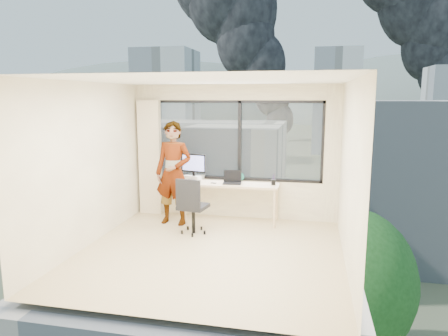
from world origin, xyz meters
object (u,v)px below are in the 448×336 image
(monitor, at_px, (194,167))
(laptop, at_px, (232,178))
(person, at_px, (174,173))
(handbag, at_px, (238,176))
(chair, at_px, (193,205))
(desk, at_px, (231,202))
(game_console, at_px, (194,177))

(monitor, relative_size, laptop, 1.47)
(person, xyz_separation_m, handbag, (1.12, 0.54, -0.12))
(chair, distance_m, person, 0.83)
(chair, distance_m, monitor, 1.12)
(desk, xyz_separation_m, laptop, (0.03, -0.06, 0.48))
(person, relative_size, handbag, 7.82)
(handbag, bearing_deg, game_console, -168.88)
(game_console, bearing_deg, desk, 1.16)
(chair, relative_size, monitor, 1.93)
(monitor, xyz_separation_m, handbag, (0.87, 0.05, -0.17))
(game_console, bearing_deg, person, -94.13)
(desk, distance_m, monitor, 1.01)
(desk, height_order, handbag, handbag)
(monitor, height_order, game_console, monitor)
(monitor, xyz_separation_m, laptop, (0.80, -0.19, -0.15))
(monitor, height_order, handbag, monitor)
(desk, relative_size, monitor, 3.41)
(desk, relative_size, chair, 1.77)
(chair, height_order, person, person)
(monitor, bearing_deg, game_console, 115.83)
(desk, bearing_deg, laptop, -65.86)
(person, bearing_deg, desk, 24.44)
(chair, distance_m, game_console, 1.14)
(desk, height_order, monitor, monitor)
(monitor, xyz_separation_m, game_console, (-0.03, 0.10, -0.22))
(person, height_order, game_console, person)
(person, distance_m, handbag, 1.25)
(chair, bearing_deg, handbag, 67.13)
(desk, bearing_deg, chair, -121.21)
(person, bearing_deg, monitor, 67.65)
(chair, xyz_separation_m, monitor, (-0.27, 0.96, 0.50))
(chair, relative_size, game_console, 3.03)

